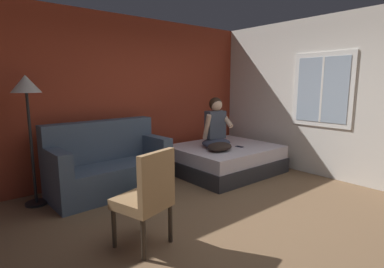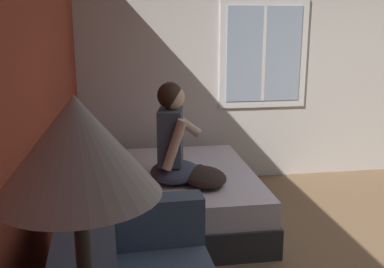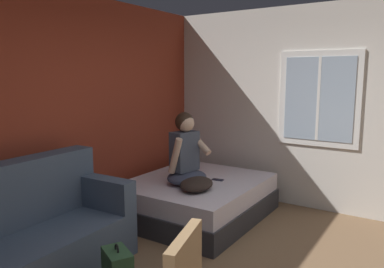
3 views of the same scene
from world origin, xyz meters
The scene contains 11 objects.
ground_plane centered at (0.00, 0.00, 0.00)m, with size 40.00×40.00×0.00m, color brown.
wall_back_accent centered at (0.00, 2.60, 1.35)m, with size 9.87×0.16×2.70m, color #993823.
wall_side_with_window centered at (2.51, 0.01, 1.35)m, with size 0.19×6.45×2.70m.
bed centered at (1.33, 1.58, 0.24)m, with size 1.78×1.53×0.48m.
couch centered at (-0.72, 1.98, 0.39)m, with size 1.73×0.89×1.04m.
side_chair centered at (-1.08, 0.27, 0.53)m, with size 0.57×0.57×0.98m.
person_seated centered at (1.12, 1.61, 0.84)m, with size 0.59×0.53×0.88m.
backpack centered at (-0.53, 1.16, 0.19)m, with size 0.33×0.35×0.46m.
throw_pillow centered at (0.97, 1.35, 0.55)m, with size 0.48×0.36×0.14m, color #2D231E.
cell_phone centered at (1.47, 1.35, 0.48)m, with size 0.07×0.14×0.01m, color black.
floor_lamp centered at (-1.69, 2.12, 1.43)m, with size 0.36×0.36×1.70m.
Camera 1 is at (-2.49, -2.12, 1.60)m, focal length 28.00 mm.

